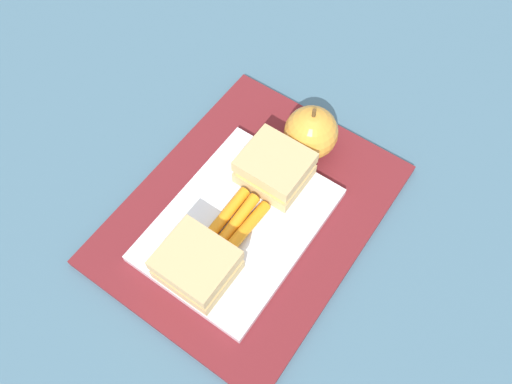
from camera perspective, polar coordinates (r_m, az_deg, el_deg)
The scene contains 7 objects.
ground_plane at distance 0.66m, azimuth -0.62°, elevation -2.57°, with size 2.40×2.40×0.00m, color #42667A.
lunchbag_mat at distance 0.66m, azimuth -0.63°, elevation -2.37°, with size 0.36×0.28×0.01m, color maroon.
food_tray at distance 0.64m, azimuth -1.94°, elevation -3.55°, with size 0.23×0.17×0.01m, color white.
sandwich_half_left at distance 0.59m, azimuth -6.52°, elevation -7.92°, with size 0.07×0.08×0.04m.
sandwich_half_right at distance 0.64m, azimuth 2.07°, elevation 2.65°, with size 0.07×0.08×0.04m.
carrot_sticks_bundle at distance 0.63m, azimuth -2.03°, elevation -3.06°, with size 0.08×0.04×0.02m.
apple at distance 0.68m, azimuth 6.05°, elevation 6.49°, with size 0.07×0.07×0.08m.
Camera 1 is at (-0.24, -0.18, 0.59)m, focal length 36.49 mm.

